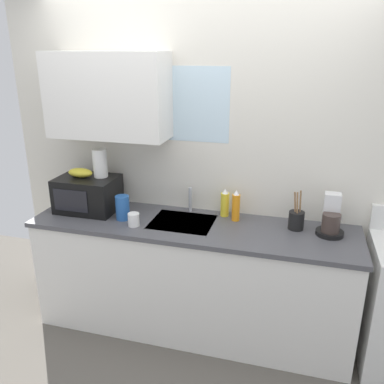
{
  "coord_description": "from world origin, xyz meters",
  "views": [
    {
      "loc": [
        0.73,
        -2.63,
        2.13
      ],
      "look_at": [
        0.0,
        0.0,
        1.15
      ],
      "focal_mm": 37.98,
      "sensor_mm": 36.0,
      "label": 1
    }
  ],
  "objects_px": {
    "microwave": "(88,194)",
    "utensil_crock": "(296,220)",
    "paper_towel_roll": "(100,163)",
    "coffee_maker": "(331,219)",
    "dish_soap_bottle_yellow": "(225,203)",
    "cereal_canister": "(123,208)",
    "banana_bunch": "(80,173)",
    "dish_soap_bottle_orange": "(236,206)",
    "mug_white": "(134,220)"
  },
  "relations": [
    {
      "from": "mug_white",
      "to": "cereal_canister",
      "type": "bearing_deg",
      "value": 144.48
    },
    {
      "from": "paper_towel_roll",
      "to": "dish_soap_bottle_orange",
      "type": "relative_size",
      "value": 0.92
    },
    {
      "from": "banana_bunch",
      "to": "mug_white",
      "type": "height_order",
      "value": "banana_bunch"
    },
    {
      "from": "cereal_canister",
      "to": "banana_bunch",
      "type": "bearing_deg",
      "value": 165.62
    },
    {
      "from": "dish_soap_bottle_yellow",
      "to": "microwave",
      "type": "bearing_deg",
      "value": -170.94
    },
    {
      "from": "paper_towel_roll",
      "to": "dish_soap_bottle_yellow",
      "type": "distance_m",
      "value": 1.01
    },
    {
      "from": "microwave",
      "to": "dish_soap_bottle_orange",
      "type": "distance_m",
      "value": 1.17
    },
    {
      "from": "dish_soap_bottle_orange",
      "to": "utensil_crock",
      "type": "xyz_separation_m",
      "value": [
        0.44,
        -0.04,
        -0.04
      ]
    },
    {
      "from": "paper_towel_roll",
      "to": "utensil_crock",
      "type": "height_order",
      "value": "paper_towel_roll"
    },
    {
      "from": "coffee_maker",
      "to": "cereal_canister",
      "type": "distance_m",
      "value": 1.5
    },
    {
      "from": "microwave",
      "to": "mug_white",
      "type": "relative_size",
      "value": 4.84
    },
    {
      "from": "microwave",
      "to": "utensil_crock",
      "type": "height_order",
      "value": "utensil_crock"
    },
    {
      "from": "cereal_canister",
      "to": "microwave",
      "type": "bearing_deg",
      "value": 163.87
    },
    {
      "from": "dish_soap_bottle_yellow",
      "to": "utensil_crock",
      "type": "bearing_deg",
      "value": -10.42
    },
    {
      "from": "microwave",
      "to": "coffee_maker",
      "type": "distance_m",
      "value": 1.83
    },
    {
      "from": "dish_soap_bottle_orange",
      "to": "mug_white",
      "type": "xyz_separation_m",
      "value": [
        -0.7,
        -0.3,
        -0.06
      ]
    },
    {
      "from": "paper_towel_roll",
      "to": "utensil_crock",
      "type": "bearing_deg",
      "value": 0.75
    },
    {
      "from": "microwave",
      "to": "cereal_canister",
      "type": "relative_size",
      "value": 2.5
    },
    {
      "from": "banana_bunch",
      "to": "cereal_canister",
      "type": "relative_size",
      "value": 1.09
    },
    {
      "from": "paper_towel_roll",
      "to": "utensil_crock",
      "type": "relative_size",
      "value": 0.77
    },
    {
      "from": "coffee_maker",
      "to": "cereal_canister",
      "type": "xyz_separation_m",
      "value": [
        -1.49,
        -0.16,
        -0.01
      ]
    },
    {
      "from": "coffee_maker",
      "to": "cereal_canister",
      "type": "relative_size",
      "value": 1.52
    },
    {
      "from": "dish_soap_bottle_yellow",
      "to": "dish_soap_bottle_orange",
      "type": "distance_m",
      "value": 0.11
    },
    {
      "from": "dish_soap_bottle_orange",
      "to": "mug_white",
      "type": "relative_size",
      "value": 2.51
    },
    {
      "from": "microwave",
      "to": "dish_soap_bottle_yellow",
      "type": "bearing_deg",
      "value": 9.06
    },
    {
      "from": "cereal_canister",
      "to": "mug_white",
      "type": "xyz_separation_m",
      "value": [
        0.13,
        -0.09,
        -0.04
      ]
    },
    {
      "from": "microwave",
      "to": "utensil_crock",
      "type": "bearing_deg",
      "value": 2.55
    },
    {
      "from": "dish_soap_bottle_orange",
      "to": "microwave",
      "type": "bearing_deg",
      "value": -174.73
    },
    {
      "from": "dish_soap_bottle_yellow",
      "to": "cereal_canister",
      "type": "height_order",
      "value": "dish_soap_bottle_yellow"
    },
    {
      "from": "coffee_maker",
      "to": "mug_white",
      "type": "distance_m",
      "value": 1.39
    },
    {
      "from": "paper_towel_roll",
      "to": "cereal_canister",
      "type": "distance_m",
      "value": 0.4
    },
    {
      "from": "banana_bunch",
      "to": "paper_towel_roll",
      "type": "relative_size",
      "value": 0.91
    },
    {
      "from": "utensil_crock",
      "to": "banana_bunch",
      "type": "bearing_deg",
      "value": -177.58
    },
    {
      "from": "mug_white",
      "to": "utensil_crock",
      "type": "xyz_separation_m",
      "value": [
        1.14,
        0.26,
        0.02
      ]
    },
    {
      "from": "dish_soap_bottle_orange",
      "to": "mug_white",
      "type": "height_order",
      "value": "dish_soap_bottle_orange"
    },
    {
      "from": "microwave",
      "to": "utensil_crock",
      "type": "distance_m",
      "value": 1.61
    },
    {
      "from": "banana_bunch",
      "to": "dish_soap_bottle_orange",
      "type": "height_order",
      "value": "banana_bunch"
    },
    {
      "from": "banana_bunch",
      "to": "dish_soap_bottle_orange",
      "type": "bearing_deg",
      "value": 4.98
    },
    {
      "from": "dish_soap_bottle_orange",
      "to": "coffee_maker",
      "type": "bearing_deg",
      "value": -4.03
    },
    {
      "from": "coffee_maker",
      "to": "mug_white",
      "type": "xyz_separation_m",
      "value": [
        -1.37,
        -0.25,
        -0.06
      ]
    },
    {
      "from": "dish_soap_bottle_orange",
      "to": "cereal_canister",
      "type": "distance_m",
      "value": 0.85
    },
    {
      "from": "coffee_maker",
      "to": "cereal_canister",
      "type": "bearing_deg",
      "value": -173.95
    },
    {
      "from": "banana_bunch",
      "to": "utensil_crock",
      "type": "height_order",
      "value": "banana_bunch"
    },
    {
      "from": "paper_towel_roll",
      "to": "utensil_crock",
      "type": "distance_m",
      "value": 1.53
    },
    {
      "from": "paper_towel_roll",
      "to": "coffee_maker",
      "type": "bearing_deg",
      "value": 0.28
    },
    {
      "from": "banana_bunch",
      "to": "cereal_canister",
      "type": "xyz_separation_m",
      "value": [
        0.39,
        -0.1,
        -0.21
      ]
    },
    {
      "from": "utensil_crock",
      "to": "microwave",
      "type": "bearing_deg",
      "value": -177.45
    },
    {
      "from": "microwave",
      "to": "paper_towel_roll",
      "type": "relative_size",
      "value": 2.09
    },
    {
      "from": "dish_soap_bottle_orange",
      "to": "utensil_crock",
      "type": "height_order",
      "value": "utensil_crock"
    },
    {
      "from": "banana_bunch",
      "to": "paper_towel_roll",
      "type": "height_order",
      "value": "paper_towel_roll"
    }
  ]
}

